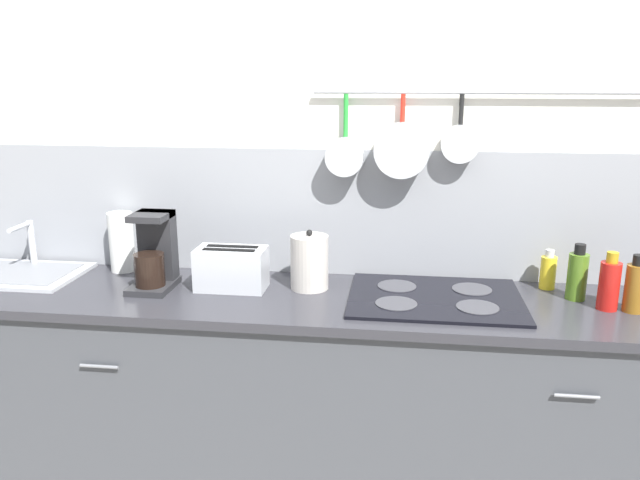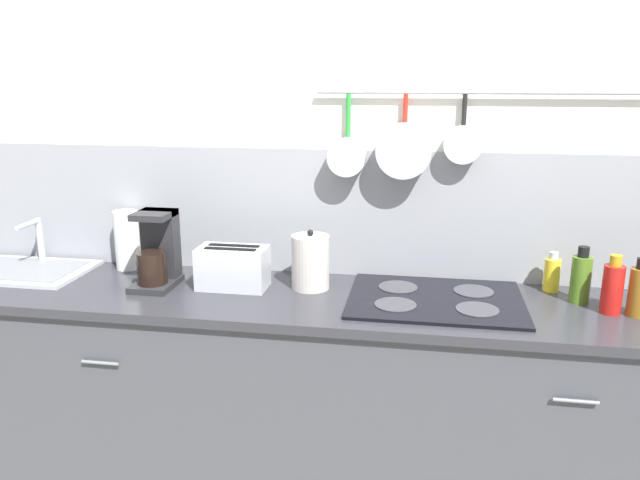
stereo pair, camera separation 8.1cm
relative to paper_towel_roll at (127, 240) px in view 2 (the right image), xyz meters
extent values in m
cube|color=silver|center=(0.92, 0.11, 0.25)|extent=(7.20, 0.06, 2.60)
cube|color=gray|center=(0.92, 0.10, 0.13)|extent=(7.20, 0.07, 0.51)
cylinder|color=#B7BABF|center=(1.53, 0.05, 0.61)|extent=(1.45, 0.02, 0.02)
cylinder|color=green|center=(0.93, 0.05, 0.52)|extent=(0.02, 0.02, 0.16)
cylinder|color=#B7BABF|center=(0.93, 0.02, 0.37)|extent=(0.15, 0.07, 0.15)
cylinder|color=red|center=(1.15, 0.05, 0.55)|extent=(0.02, 0.02, 0.10)
cylinder|color=#B7BABF|center=(1.15, 0.02, 0.40)|extent=(0.21, 0.07, 0.21)
cylinder|color=black|center=(1.37, 0.05, 0.55)|extent=(0.02, 0.02, 0.11)
cylinder|color=#B7BABF|center=(1.37, 0.03, 0.42)|extent=(0.14, 0.04, 0.14)
cube|color=#3F4247|center=(0.92, -0.22, -0.60)|extent=(3.23, 0.53, 0.89)
cylinder|color=slate|center=(0.12, -0.50, -0.32)|extent=(0.14, 0.01, 0.01)
cylinder|color=slate|center=(1.73, -0.50, -0.32)|extent=(0.14, 0.01, 0.01)
cube|color=#2D2D33|center=(0.92, -0.22, -0.14)|extent=(3.27, 0.57, 0.03)
cube|color=#B7BABF|center=(-0.41, -0.13, -0.12)|extent=(0.53, 0.36, 0.01)
cube|color=slate|center=(-0.41, -0.13, -0.11)|extent=(0.45, 0.29, 0.00)
cylinder|color=#B7BABF|center=(-0.41, 0.00, -0.02)|extent=(0.03, 0.03, 0.20)
cylinder|color=#B7BABF|center=(-0.41, -0.07, 0.07)|extent=(0.02, 0.15, 0.02)
cylinder|color=white|center=(0.00, 0.00, 0.00)|extent=(0.10, 0.10, 0.25)
cube|color=#262628|center=(0.22, -0.21, -0.11)|extent=(0.15, 0.21, 0.02)
cube|color=#262628|center=(0.22, -0.14, 0.02)|extent=(0.14, 0.07, 0.30)
cylinder|color=black|center=(0.22, -0.24, -0.04)|extent=(0.11, 0.11, 0.12)
cube|color=#262628|center=(0.22, -0.19, 0.16)|extent=(0.14, 0.16, 0.02)
cube|color=#B7BABF|center=(0.52, -0.17, -0.04)|extent=(0.27, 0.15, 0.16)
cube|color=black|center=(0.52, -0.19, 0.04)|extent=(0.20, 0.03, 0.00)
cube|color=black|center=(0.52, -0.14, 0.04)|extent=(0.20, 0.03, 0.00)
cube|color=black|center=(0.38, -0.17, -0.01)|extent=(0.02, 0.02, 0.02)
cylinder|color=beige|center=(0.81, -0.12, -0.02)|extent=(0.15, 0.15, 0.21)
sphere|color=black|center=(0.81, -0.12, 0.10)|extent=(0.02, 0.02, 0.02)
cube|color=black|center=(1.29, -0.19, -0.12)|extent=(0.63, 0.48, 0.01)
cylinder|color=#38383D|center=(1.15, -0.28, -0.11)|extent=(0.15, 0.15, 0.00)
cylinder|color=#38383D|center=(1.43, -0.28, -0.11)|extent=(0.15, 0.15, 0.00)
cylinder|color=#38383D|center=(1.15, -0.09, -0.11)|extent=(0.15, 0.15, 0.00)
cylinder|color=#38383D|center=(1.43, -0.09, -0.11)|extent=(0.15, 0.15, 0.00)
cylinder|color=yellow|center=(1.72, 0.00, -0.06)|extent=(0.06, 0.06, 0.13)
cylinder|color=beige|center=(1.72, 0.00, 0.02)|extent=(0.03, 0.03, 0.03)
cylinder|color=#4C721E|center=(1.80, -0.11, -0.04)|extent=(0.07, 0.07, 0.17)
cylinder|color=black|center=(1.80, -0.11, 0.07)|extent=(0.04, 0.04, 0.04)
cylinder|color=red|center=(1.88, -0.21, -0.04)|extent=(0.07, 0.07, 0.17)
cylinder|color=#B28C19|center=(1.88, -0.21, 0.06)|extent=(0.04, 0.04, 0.04)
cylinder|color=#8C5919|center=(1.97, -0.22, -0.04)|extent=(0.07, 0.07, 0.17)
camera|label=1|loc=(1.15, -2.38, 0.67)|focal=35.00mm
camera|label=2|loc=(1.23, -2.37, 0.67)|focal=35.00mm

